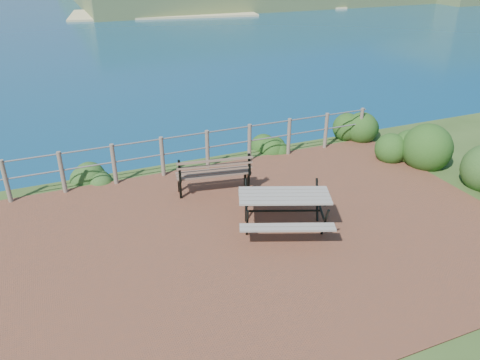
% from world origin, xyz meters
% --- Properties ---
extents(ground, '(10.00, 7.00, 0.12)m').
position_xyz_m(ground, '(0.00, 0.00, 0.00)').
color(ground, brown).
rests_on(ground, ground).
extents(safety_railing, '(9.40, 0.10, 1.00)m').
position_xyz_m(safety_railing, '(0.00, 3.35, 0.57)').
color(safety_railing, '#6B5B4C').
rests_on(safety_railing, ground).
extents(picnic_table, '(1.90, 1.44, 0.74)m').
position_xyz_m(picnic_table, '(0.46, 0.09, 0.48)').
color(picnic_table, gray).
rests_on(picnic_table, ground).
extents(park_bench, '(1.73, 0.69, 0.95)m').
position_xyz_m(park_bench, '(-0.29, 2.09, 0.62)').
color(park_bench, brown).
rests_on(park_bench, ground).
extents(shrub_right_front, '(1.26, 1.26, 1.80)m').
position_xyz_m(shrub_right_front, '(5.00, 1.64, 0.00)').
color(shrub_right_front, '#1C4916').
rests_on(shrub_right_front, ground).
extents(shrub_right_edge, '(0.97, 0.97, 1.39)m').
position_xyz_m(shrub_right_edge, '(4.71, 3.64, 0.00)').
color(shrub_right_edge, '#1C4916').
rests_on(shrub_right_edge, ground).
extents(shrub_lip_west, '(0.89, 0.89, 0.67)m').
position_xyz_m(shrub_lip_west, '(-2.83, 3.81, 0.00)').
color(shrub_lip_west, '#234A1C').
rests_on(shrub_lip_west, ground).
extents(shrub_lip_east, '(0.76, 0.76, 0.50)m').
position_xyz_m(shrub_lip_east, '(2.16, 3.89, 0.00)').
color(shrub_lip_east, '#1C4916').
rests_on(shrub_lip_east, ground).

